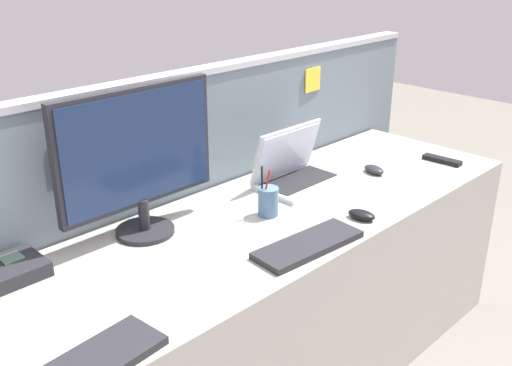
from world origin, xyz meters
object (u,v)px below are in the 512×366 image
at_px(desk_phone, 4,271).
at_px(pen_cup, 268,201).
at_px(keyboard_spare, 308,245).
at_px(desktop_monitor, 138,155).
at_px(computer_mouse_left_hand, 362,215).
at_px(tv_remote, 442,160).
at_px(laptop, 295,169).
at_px(computer_mouse_right_hand, 374,170).

bearing_deg(desk_phone, pen_cup, -15.85).
distance_m(keyboard_spare, pen_cup, 0.28).
bearing_deg(desktop_monitor, computer_mouse_left_hand, -37.33).
height_order(desktop_monitor, tv_remote, desktop_monitor).
bearing_deg(computer_mouse_left_hand, tv_remote, -3.16).
bearing_deg(desk_phone, keyboard_spare, -33.21).
distance_m(desk_phone, pen_cup, 0.88).
bearing_deg(keyboard_spare, desk_phone, 151.32).
height_order(desk_phone, tv_remote, desk_phone).
xyz_separation_m(laptop, desk_phone, (-1.14, 0.11, -0.03)).
relative_size(desktop_monitor, pen_cup, 3.05).
xyz_separation_m(desk_phone, pen_cup, (0.85, -0.24, 0.03)).
relative_size(computer_mouse_right_hand, computer_mouse_left_hand, 1.00).
bearing_deg(pen_cup, desktop_monitor, 152.67).
bearing_deg(tv_remote, laptop, 151.37).
relative_size(laptop, tv_remote, 2.03).
bearing_deg(computer_mouse_right_hand, tv_remote, -9.48).
xyz_separation_m(computer_mouse_left_hand, pen_cup, (-0.21, 0.26, 0.04)).
bearing_deg(computer_mouse_right_hand, laptop, 166.26).
bearing_deg(computer_mouse_left_hand, desk_phone, 144.85).
bearing_deg(desktop_monitor, computer_mouse_right_hand, -13.22).
bearing_deg(computer_mouse_left_hand, computer_mouse_right_hand, 19.19).
bearing_deg(laptop, desktop_monitor, 174.01).
relative_size(keyboard_spare, pen_cup, 2.04).
distance_m(desktop_monitor, computer_mouse_left_hand, 0.80).
xyz_separation_m(keyboard_spare, tv_remote, (1.01, 0.09, -0.00)).
distance_m(desk_phone, keyboard_spare, 0.91).
bearing_deg(desk_phone, computer_mouse_right_hand, -10.62).
bearing_deg(laptop, keyboard_spare, -133.65).
height_order(desktop_monitor, laptop, desktop_monitor).
relative_size(keyboard_spare, computer_mouse_right_hand, 3.81).
bearing_deg(tv_remote, computer_mouse_left_hand, -176.81).
distance_m(desk_phone, tv_remote, 1.82).
distance_m(computer_mouse_right_hand, tv_remote, 0.35).
height_order(desktop_monitor, pen_cup, desktop_monitor).
xyz_separation_m(pen_cup, tv_remote, (0.93, -0.17, -0.04)).
height_order(laptop, desk_phone, laptop).
relative_size(laptop, computer_mouse_right_hand, 3.44).
bearing_deg(keyboard_spare, tv_remote, 9.64).
distance_m(computer_mouse_right_hand, pen_cup, 0.61).
height_order(pen_cup, tv_remote, pen_cup).
distance_m(desk_phone, computer_mouse_right_hand, 1.48).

